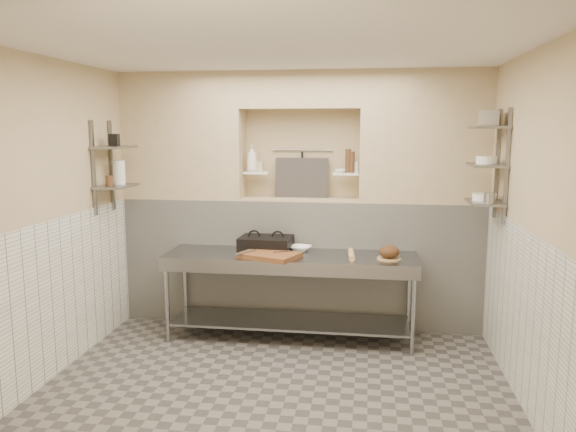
% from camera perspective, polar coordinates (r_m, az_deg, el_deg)
% --- Properties ---
extents(floor, '(4.00, 3.90, 0.10)m').
position_cam_1_polar(floor, '(5.01, -1.31, -17.67)').
color(floor, '#635D57').
rests_on(floor, ground).
extents(ceiling, '(4.00, 3.90, 0.10)m').
position_cam_1_polar(ceiling, '(4.53, -1.45, 17.26)').
color(ceiling, silver).
rests_on(ceiling, ground).
extents(wall_left, '(0.10, 3.90, 2.80)m').
position_cam_1_polar(wall_left, '(5.29, -23.84, -0.47)').
color(wall_left, tan).
rests_on(wall_left, ground).
extents(wall_right, '(0.10, 3.90, 2.80)m').
position_cam_1_polar(wall_right, '(4.68, 24.26, -1.63)').
color(wall_right, tan).
rests_on(wall_right, ground).
extents(wall_back, '(4.00, 0.10, 2.80)m').
position_cam_1_polar(wall_back, '(6.51, 1.55, 1.90)').
color(wall_back, tan).
rests_on(wall_back, ground).
extents(wall_front, '(4.00, 0.10, 2.80)m').
position_cam_1_polar(wall_front, '(2.65, -8.64, -8.50)').
color(wall_front, tan).
rests_on(wall_front, ground).
extents(backwall_lower, '(4.00, 0.40, 1.40)m').
position_cam_1_polar(backwall_lower, '(6.39, 1.26, -4.61)').
color(backwall_lower, silver).
rests_on(backwall_lower, floor).
extents(alcove_sill, '(1.30, 0.40, 0.02)m').
position_cam_1_polar(alcove_sill, '(6.26, 1.28, 1.72)').
color(alcove_sill, tan).
rests_on(alcove_sill, backwall_lower).
extents(backwall_pillar_left, '(1.35, 0.40, 1.40)m').
position_cam_1_polar(backwall_pillar_left, '(6.51, -10.47, 7.94)').
color(backwall_pillar_left, tan).
rests_on(backwall_pillar_left, backwall_lower).
extents(backwall_pillar_right, '(1.35, 0.40, 1.40)m').
position_cam_1_polar(backwall_pillar_right, '(6.20, 13.67, 7.80)').
color(backwall_pillar_right, tan).
rests_on(backwall_pillar_right, backwall_lower).
extents(backwall_header, '(1.30, 0.40, 0.40)m').
position_cam_1_polar(backwall_header, '(6.23, 1.32, 12.65)').
color(backwall_header, tan).
rests_on(backwall_header, backwall_lower).
extents(wainscot_left, '(0.02, 3.90, 1.40)m').
position_cam_1_polar(wainscot_left, '(5.41, -22.84, -7.82)').
color(wainscot_left, silver).
rests_on(wainscot_left, floor).
extents(wainscot_right, '(0.02, 3.90, 1.40)m').
position_cam_1_polar(wainscot_right, '(4.83, 23.03, -9.82)').
color(wainscot_right, silver).
rests_on(wainscot_right, floor).
extents(alcove_shelf_left, '(0.28, 0.16, 0.02)m').
position_cam_1_polar(alcove_shelf_left, '(6.31, -3.23, 4.41)').
color(alcove_shelf_left, white).
rests_on(alcove_shelf_left, backwall_lower).
extents(alcove_shelf_right, '(0.28, 0.16, 0.02)m').
position_cam_1_polar(alcove_shelf_right, '(6.19, 5.90, 4.29)').
color(alcove_shelf_right, white).
rests_on(alcove_shelf_right, backwall_lower).
extents(utensil_rail, '(0.70, 0.02, 0.02)m').
position_cam_1_polar(utensil_rail, '(6.39, 1.48, 6.72)').
color(utensil_rail, gray).
rests_on(utensil_rail, wall_back).
extents(hanging_steel, '(0.02, 0.02, 0.30)m').
position_cam_1_polar(hanging_steel, '(6.38, 1.46, 5.19)').
color(hanging_steel, black).
rests_on(hanging_steel, utensil_rail).
extents(splash_panel, '(0.60, 0.08, 0.45)m').
position_cam_1_polar(splash_panel, '(6.34, 1.40, 3.90)').
color(splash_panel, '#383330').
rests_on(splash_panel, alcove_sill).
extents(shelf_rail_left_a, '(0.03, 0.03, 0.95)m').
position_cam_1_polar(shelf_rail_left_a, '(6.30, -17.48, 4.92)').
color(shelf_rail_left_a, slate).
rests_on(shelf_rail_left_a, wall_left).
extents(shelf_rail_left_b, '(0.03, 0.03, 0.95)m').
position_cam_1_polar(shelf_rail_left_b, '(5.94, -19.14, 4.63)').
color(shelf_rail_left_b, slate).
rests_on(shelf_rail_left_b, wall_left).
extents(wall_shelf_left_lower, '(0.30, 0.50, 0.02)m').
position_cam_1_polar(wall_shelf_left_lower, '(6.08, -17.06, 2.92)').
color(wall_shelf_left_lower, slate).
rests_on(wall_shelf_left_lower, wall_left).
extents(wall_shelf_left_upper, '(0.30, 0.50, 0.03)m').
position_cam_1_polar(wall_shelf_left_upper, '(6.05, -17.23, 6.69)').
color(wall_shelf_left_upper, slate).
rests_on(wall_shelf_left_upper, wall_left).
extents(shelf_rail_right_a, '(0.03, 0.03, 1.05)m').
position_cam_1_polar(shelf_rail_right_a, '(5.81, 20.46, 4.97)').
color(shelf_rail_right_a, slate).
rests_on(shelf_rail_right_a, wall_right).
extents(shelf_rail_right_b, '(0.03, 0.03, 1.05)m').
position_cam_1_polar(shelf_rail_right_b, '(5.42, 21.34, 4.68)').
color(shelf_rail_right_b, slate).
rests_on(shelf_rail_right_b, wall_right).
extents(wall_shelf_right_lower, '(0.30, 0.50, 0.02)m').
position_cam_1_polar(wall_shelf_right_lower, '(5.62, 19.35, 1.33)').
color(wall_shelf_right_lower, slate).
rests_on(wall_shelf_right_lower, wall_right).
extents(wall_shelf_right_mid, '(0.30, 0.50, 0.02)m').
position_cam_1_polar(wall_shelf_right_mid, '(5.59, 19.53, 4.89)').
color(wall_shelf_right_mid, slate).
rests_on(wall_shelf_right_mid, wall_right).
extents(wall_shelf_right_upper, '(0.30, 0.50, 0.03)m').
position_cam_1_polar(wall_shelf_right_upper, '(5.58, 19.72, 8.47)').
color(wall_shelf_right_upper, slate).
rests_on(wall_shelf_right_upper, wall_right).
extents(prep_table, '(2.60, 0.70, 0.90)m').
position_cam_1_polar(prep_table, '(5.87, 0.21, -6.42)').
color(prep_table, gray).
rests_on(prep_table, floor).
extents(panini_press, '(0.56, 0.42, 0.15)m').
position_cam_1_polar(panini_press, '(6.01, -2.25, -2.81)').
color(panini_press, black).
rests_on(panini_press, prep_table).
extents(cutting_board, '(0.66, 0.57, 0.05)m').
position_cam_1_polar(cutting_board, '(5.68, -1.88, -4.00)').
color(cutting_board, brown).
rests_on(cutting_board, prep_table).
extents(knife_blade, '(0.23, 0.14, 0.01)m').
position_cam_1_polar(knife_blade, '(5.73, -0.29, -3.65)').
color(knife_blade, gray).
rests_on(knife_blade, cutting_board).
extents(tongs, '(0.18, 0.25, 0.03)m').
position_cam_1_polar(tongs, '(5.66, -4.34, -3.72)').
color(tongs, gray).
rests_on(tongs, cutting_board).
extents(mixing_bowl, '(0.26, 0.26, 0.05)m').
position_cam_1_polar(mixing_bowl, '(5.98, 1.30, -3.31)').
color(mixing_bowl, white).
rests_on(mixing_bowl, prep_table).
extents(rolling_pin, '(0.09, 0.40, 0.06)m').
position_cam_1_polar(rolling_pin, '(5.71, 6.46, -3.92)').
color(rolling_pin, tan).
rests_on(rolling_pin, prep_table).
extents(bread_board, '(0.24, 0.24, 0.01)m').
position_cam_1_polar(bread_board, '(5.70, 10.22, -4.27)').
color(bread_board, tan).
rests_on(bread_board, prep_table).
extents(bread_loaf, '(0.21, 0.21, 0.12)m').
position_cam_1_polar(bread_loaf, '(5.69, 10.24, -3.59)').
color(bread_loaf, '#4C2D19').
rests_on(bread_loaf, bread_board).
extents(bottle_soap, '(0.13, 0.13, 0.30)m').
position_cam_1_polar(bottle_soap, '(6.28, -3.68, 5.85)').
color(bottle_soap, white).
rests_on(bottle_soap, alcove_shelf_left).
extents(jar_alcove, '(0.07, 0.07, 0.11)m').
position_cam_1_polar(jar_alcove, '(6.32, -2.90, 5.04)').
color(jar_alcove, tan).
rests_on(jar_alcove, alcove_shelf_left).
extents(bowl_alcove, '(0.14, 0.14, 0.04)m').
position_cam_1_polar(bowl_alcove, '(6.18, 5.32, 4.59)').
color(bowl_alcove, white).
rests_on(bowl_alcove, alcove_shelf_right).
extents(condiment_a, '(0.06, 0.06, 0.23)m').
position_cam_1_polar(condiment_a, '(6.17, 6.50, 5.46)').
color(condiment_a, '#472C1A').
rests_on(condiment_a, alcove_shelf_right).
extents(condiment_b, '(0.06, 0.06, 0.26)m').
position_cam_1_polar(condiment_b, '(6.17, 6.13, 5.58)').
color(condiment_b, '#472C1A').
rests_on(condiment_b, alcove_shelf_right).
extents(condiment_c, '(0.07, 0.07, 0.12)m').
position_cam_1_polar(condiment_c, '(6.22, 6.89, 4.97)').
color(condiment_c, white).
rests_on(condiment_c, alcove_shelf_right).
extents(jug_left, '(0.12, 0.12, 0.25)m').
position_cam_1_polar(jug_left, '(6.14, -16.78, 4.27)').
color(jug_left, white).
rests_on(jug_left, wall_shelf_left_lower).
extents(jar_left, '(0.07, 0.07, 0.11)m').
position_cam_1_polar(jar_left, '(5.94, -17.70, 3.41)').
color(jar_left, '#472C1A').
rests_on(jar_left, wall_shelf_left_lower).
extents(box_left_upper, '(0.10, 0.10, 0.12)m').
position_cam_1_polar(box_left_upper, '(6.06, -17.23, 7.39)').
color(box_left_upper, black).
rests_on(box_left_upper, wall_shelf_left_upper).
extents(bowl_right, '(0.22, 0.22, 0.07)m').
position_cam_1_polar(bowl_right, '(5.65, 19.31, 1.83)').
color(bowl_right, white).
rests_on(bowl_right, wall_shelf_right_lower).
extents(canister_right, '(0.10, 0.10, 0.10)m').
position_cam_1_polar(canister_right, '(5.43, 19.75, 1.72)').
color(canister_right, gray).
rests_on(canister_right, wall_shelf_right_lower).
extents(bowl_right_mid, '(0.19, 0.19, 0.07)m').
position_cam_1_polar(bowl_right_mid, '(5.61, 19.51, 5.39)').
color(bowl_right_mid, white).
rests_on(bowl_right_mid, wall_shelf_right_mid).
extents(basket_right, '(0.23, 0.26, 0.14)m').
position_cam_1_polar(basket_right, '(5.59, 19.75, 9.32)').
color(basket_right, gray).
rests_on(basket_right, wall_shelf_right_upper).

